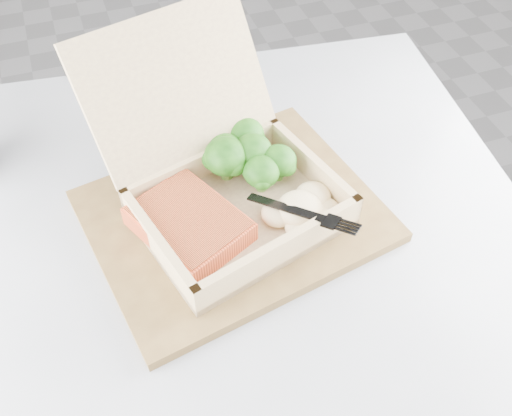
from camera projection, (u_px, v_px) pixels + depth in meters
name	position (u px, v px, depth m)	size (l,w,h in m)	color
floor	(149.00, 264.00, 1.54)	(4.00, 4.00, 0.00)	#96969B
cafe_table	(219.00, 343.00, 0.79)	(0.90, 0.90, 0.73)	black
serving_tray	(234.00, 216.00, 0.69)	(0.33, 0.27, 0.01)	brown
takeout_container	(218.00, 169.00, 0.67)	(0.28, 0.31, 0.19)	tan
salmon_fillet	(189.00, 224.00, 0.64)	(0.10, 0.13, 0.03)	orange
broccoli_pile	(253.00, 157.00, 0.70)	(0.12, 0.12, 0.04)	#317C1B
mashed_potatoes	(299.00, 209.00, 0.66)	(0.09, 0.08, 0.03)	beige
plastic_fork	(272.00, 201.00, 0.65)	(0.10, 0.12, 0.02)	black
receipt	(188.00, 124.00, 0.81)	(0.08, 0.15, 0.00)	white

